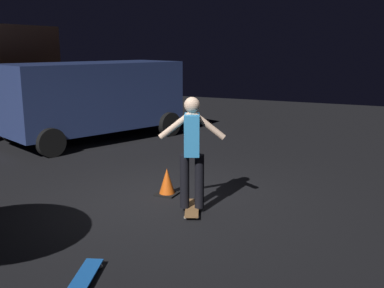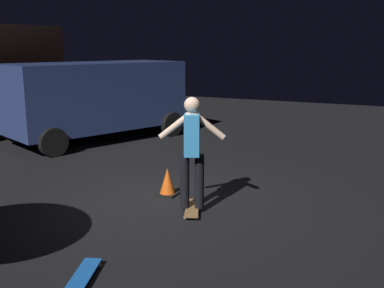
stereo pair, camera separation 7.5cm
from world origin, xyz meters
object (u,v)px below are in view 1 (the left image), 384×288
skateboard_ridden (192,208)px  traffic_cone (167,183)px  parked_van (94,96)px  skateboard_spare (85,277)px  skater (192,145)px

skateboard_ridden → traffic_cone: 0.91m
parked_van → traffic_cone: bearing=-130.0°
skateboard_ridden → skateboard_spare: size_ratio=0.99×
skater → traffic_cone: size_ratio=3.63×
skateboard_spare → skateboard_ridden: bearing=-4.4°
parked_van → skateboard_ridden: bearing=-129.6°
skateboard_spare → skater: bearing=-4.4°
skateboard_ridden → skater: bearing=-76.0°
parked_van → skater: bearing=-129.6°
traffic_cone → skateboard_spare: bearing=-169.6°
skater → traffic_cone: skater is taller
traffic_cone → parked_van: bearing=50.0°
parked_van → skateboard_ridden: 6.05m
parked_van → skateboard_spare: parked_van is taller
parked_van → skateboard_spare: bearing=-144.4°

